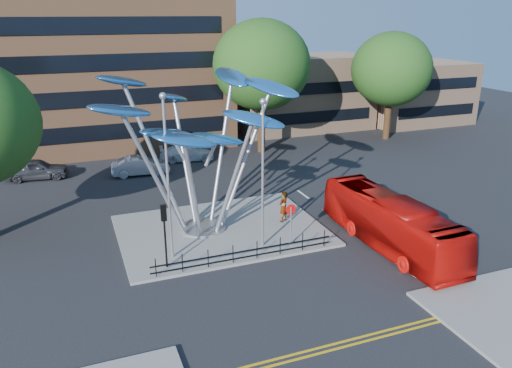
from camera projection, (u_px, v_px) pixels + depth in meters
name	position (u px, v px, depth m)	size (l,w,h in m)	color
ground	(275.00, 274.00, 25.26)	(120.00, 120.00, 0.00)	black
traffic_island	(221.00, 230.00, 30.18)	(12.00, 9.00, 0.15)	slate
double_yellow_near	(334.00, 344.00, 19.98)	(40.00, 0.12, 0.01)	gold
double_yellow_far	(338.00, 348.00, 19.71)	(40.00, 0.12, 0.01)	gold
low_building_near	(301.00, 92.00, 55.83)	(15.00, 8.00, 8.00)	tan
low_building_far	(415.00, 93.00, 59.00)	(12.00, 8.00, 7.00)	tan
tree_right	(262.00, 65.00, 44.73)	(8.80, 8.80, 12.11)	black
tree_far	(392.00, 69.00, 49.81)	(8.00, 8.00, 10.81)	black
leaf_sculpture	(197.00, 119.00, 28.19)	(12.72, 9.54, 9.51)	#9EA0A5
street_lamp_left	(167.00, 164.00, 25.06)	(0.36, 0.36, 8.80)	#9EA0A5
street_lamp_right	(263.00, 161.00, 26.40)	(0.36, 0.36, 8.30)	#9EA0A5
traffic_light_island	(164.00, 223.00, 24.90)	(0.28, 0.18, 3.42)	black
no_entry_sign_island	(291.00, 218.00, 27.57)	(0.60, 0.10, 2.45)	#9EA0A5
pedestrian_railing_front	(245.00, 254.00, 26.24)	(10.00, 0.06, 1.00)	black
red_bus	(390.00, 223.00, 27.81)	(2.45, 10.49, 2.92)	#B80C08
pedestrian	(283.00, 207.00, 30.95)	(0.72, 0.47, 1.98)	gray
parked_car_left	(36.00, 169.00, 39.34)	(1.94, 4.81, 1.64)	#38393E
parked_car_mid	(140.00, 166.00, 40.41)	(1.60, 4.59, 1.51)	#B2B6BB
parked_car_right	(187.00, 153.00, 44.33)	(1.93, 4.74, 1.38)	silver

